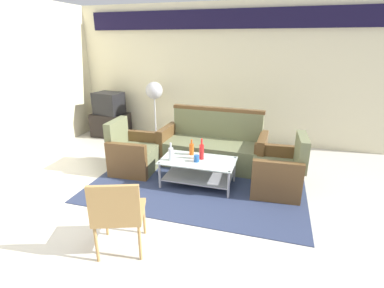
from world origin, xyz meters
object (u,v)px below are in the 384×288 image
object	(u,v)px
bottle_red	(202,151)
wicker_chair	(118,211)
tv_stand	(111,125)
armchair_right	(278,173)
bottle_orange	(192,149)
armchair_left	(133,154)
television	(109,103)
bottle_clear	(171,154)
coffee_table	(198,169)
cup	(197,158)
pedestal_fan	(154,94)
couch	(213,147)

from	to	relation	value
bottle_red	wicker_chair	bearing A→B (deg)	-103.23
tv_stand	bottle_red	bearing A→B (deg)	-33.45
armchair_right	bottle_orange	xyz separation A→B (m)	(-1.30, 0.02, 0.22)
armchair_left	television	size ratio (longest dim) A/B	1.28
armchair_left	bottle_clear	distance (m)	0.89
bottle_red	television	world-z (taller)	television
coffee_table	wicker_chair	world-z (taller)	wicker_chair
cup	bottle_clear	bearing A→B (deg)	-171.83
armchair_left	coffee_table	distance (m)	1.19
bottle_orange	wicker_chair	world-z (taller)	wicker_chair
bottle_red	tv_stand	world-z (taller)	bottle_red
coffee_table	pedestal_fan	size ratio (longest dim) A/B	0.87
armchair_right	cup	size ratio (longest dim) A/B	8.50
coffee_table	bottle_clear	world-z (taller)	bottle_clear
armchair_left	tv_stand	world-z (taller)	armchair_left
coffee_table	tv_stand	size ratio (longest dim) A/B	1.38
couch	coffee_table	distance (m)	0.84
armchair_right	bottle_orange	size ratio (longest dim) A/B	3.47
bottle_orange	television	distance (m)	2.89
coffee_table	bottle_red	world-z (taller)	bottle_red
couch	wicker_chair	world-z (taller)	couch
bottle_clear	tv_stand	bearing A→B (deg)	139.06
pedestal_fan	armchair_right	bearing A→B (deg)	-32.37
armchair_right	bottle_red	bearing A→B (deg)	92.47
bottle_orange	armchair_right	bearing A→B (deg)	-0.98
bottle_orange	television	bearing A→B (deg)	146.50
coffee_table	cup	bearing A→B (deg)	-93.19
coffee_table	tv_stand	bearing A→B (deg)	145.32
bottle_clear	pedestal_fan	bearing A→B (deg)	119.25
armchair_left	tv_stand	xyz separation A→B (m)	(-1.38, 1.55, -0.03)
armchair_left	cup	xyz separation A→B (m)	(1.17, -0.28, 0.17)
television	pedestal_fan	world-z (taller)	pedestal_fan
coffee_table	bottle_clear	bearing A→B (deg)	-162.67
couch	pedestal_fan	bearing A→B (deg)	-30.72
coffee_table	tv_stand	distance (m)	3.10
bottle_red	bottle_orange	size ratio (longest dim) A/B	1.30
bottle_red	pedestal_fan	world-z (taller)	pedestal_fan
pedestal_fan	bottle_orange	bearing A→B (deg)	-51.28
bottle_red	television	size ratio (longest dim) A/B	0.48
couch	pedestal_fan	xyz separation A→B (m)	(-1.50, 0.98, 0.70)
bottle_clear	armchair_right	bearing A→B (deg)	10.20
tv_stand	wicker_chair	bearing A→B (deg)	-57.35
armchair_right	couch	bearing A→B (deg)	55.79
cup	pedestal_fan	distance (m)	2.44
bottle_orange	tv_stand	xyz separation A→B (m)	(-2.40, 1.59, -0.24)
armchair_left	cup	distance (m)	1.22
bottle_red	bottle_clear	distance (m)	0.45
television	bottle_clear	bearing A→B (deg)	148.28
bottle_red	cup	bearing A→B (deg)	-110.57
armchair_right	television	size ratio (longest dim) A/B	1.28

